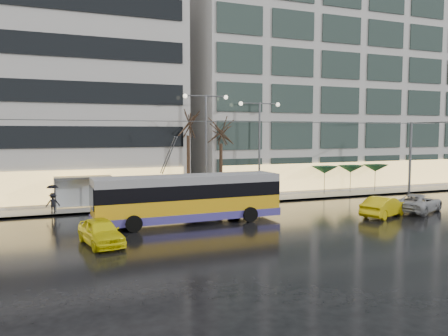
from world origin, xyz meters
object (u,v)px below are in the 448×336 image
street_lamp_near (206,133)px  trolleybus (189,200)px  taxi_a (101,232)px  bus_shelter (78,186)px

street_lamp_near → trolleybus: bearing=-116.8°
trolleybus → taxi_a: bearing=-147.9°
trolleybus → bus_shelter: (-6.62, 7.35, 0.40)m
bus_shelter → street_lamp_near: street_lamp_near is taller
bus_shelter → street_lamp_near: (10.38, 0.11, 4.03)m
street_lamp_near → taxi_a: bearing=-131.0°
street_lamp_near → taxi_a: 15.78m
trolleybus → bus_shelter: size_ratio=2.97×
street_lamp_near → taxi_a: street_lamp_near is taller
taxi_a → trolleybus: bearing=20.6°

